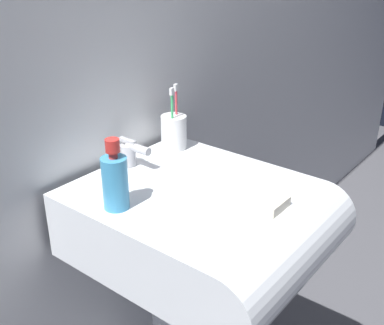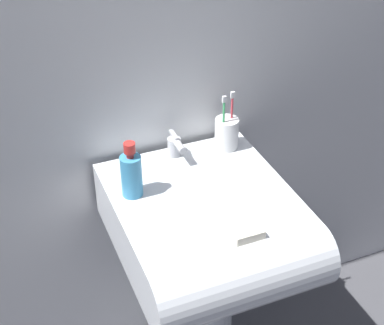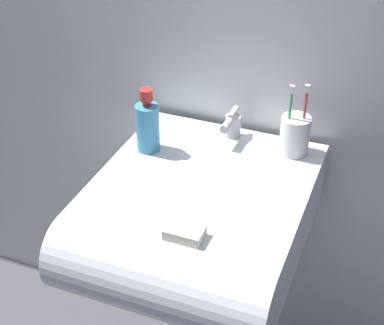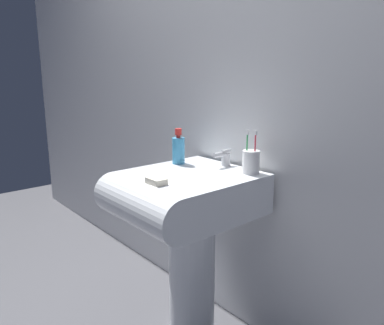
# 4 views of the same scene
# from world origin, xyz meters

# --- Properties ---
(wall_back) EXTENTS (5.00, 0.05, 2.40)m
(wall_back) POSITION_xyz_m (0.00, 0.30, 1.20)
(wall_back) COLOR white
(wall_back) RESTS_ON ground
(sink_basin) EXTENTS (0.49, 0.60, 0.18)m
(sink_basin) POSITION_xyz_m (0.00, -0.07, 0.73)
(sink_basin) COLOR white
(sink_basin) RESTS_ON sink_pedestal
(faucet) EXTENTS (0.04, 0.10, 0.08)m
(faucet) POSITION_xyz_m (0.00, 0.20, 0.85)
(faucet) COLOR #B7B7BC
(faucet) RESTS_ON sink_basin
(toothbrush_cup) EXTENTS (0.07, 0.07, 0.19)m
(toothbrush_cup) POSITION_xyz_m (0.17, 0.19, 0.86)
(toothbrush_cup) COLOR white
(toothbrush_cup) RESTS_ON sink_basin
(soap_bottle) EXTENTS (0.06, 0.06, 0.17)m
(soap_bottle) POSITION_xyz_m (-0.18, 0.07, 0.88)
(soap_bottle) COLOR #3F99CC
(soap_bottle) RESTS_ON sink_basin
(bar_soap) EXTENTS (0.08, 0.05, 0.02)m
(bar_soap) POSITION_xyz_m (0.04, -0.21, 0.83)
(bar_soap) COLOR silver
(bar_soap) RESTS_ON sink_basin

